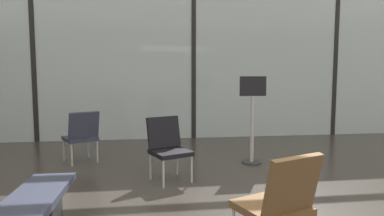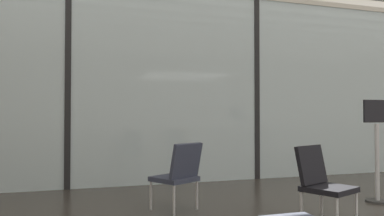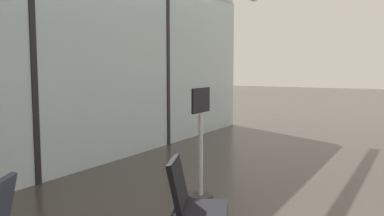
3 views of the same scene
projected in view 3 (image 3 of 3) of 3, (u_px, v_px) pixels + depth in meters
name	position (u px, v px, depth m)	size (l,w,h in m)	color
glass_curtain_wall	(32.00, 64.00, 5.76)	(14.00, 0.08, 3.50)	silver
window_mullion_1	(32.00, 64.00, 5.76)	(0.10, 0.12, 3.50)	black
window_mullion_2	(166.00, 65.00, 8.79)	(0.10, 0.12, 3.50)	black
lounge_chair_1	(191.00, 200.00, 3.71)	(0.65, 0.67, 0.87)	black
info_sign	(201.00, 146.00, 5.27)	(0.44, 0.32, 1.44)	#333333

